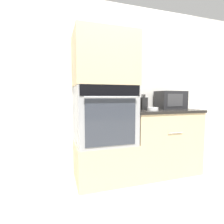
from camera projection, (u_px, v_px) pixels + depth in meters
ground_plane at (140, 185)px, 2.23m from camera, size 12.00×12.00×0.00m
wall_back at (123, 89)px, 2.71m from camera, size 8.00×0.05×2.50m
oven_cabinet_base at (105, 161)px, 2.37m from camera, size 0.78×0.60×0.51m
wall_oven at (104, 115)px, 2.31m from camera, size 0.75×0.64×0.76m
oven_cabinet_upper at (104, 60)px, 2.25m from camera, size 0.78×0.60×0.66m
counter_unit at (162, 141)px, 2.62m from camera, size 1.03×0.63×0.94m
microwave at (170, 100)px, 2.76m from camera, size 0.43×0.30×0.28m
knife_block at (143, 103)px, 2.58m from camera, size 0.09×0.11×0.22m
bowl at (153, 109)px, 2.44m from camera, size 0.15×0.15×0.04m
condiment_jar_near at (145, 106)px, 2.71m from camera, size 0.05×0.05×0.10m
condiment_jar_mid at (136, 106)px, 2.50m from camera, size 0.04×0.04×0.11m
condiment_jar_far at (132, 106)px, 2.69m from camera, size 0.05×0.05×0.09m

